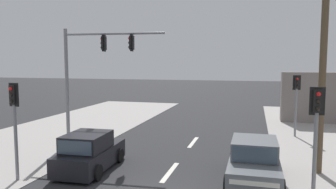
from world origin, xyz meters
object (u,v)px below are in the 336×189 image
(pedestal_signal_far_median, at_px, (296,95))
(hatchback_receding_far, at_px, (90,153))
(utility_pole_midground_right, at_px, (321,32))
(traffic_signal_mast, at_px, (90,65))
(pedestal_signal_right_kerb, at_px, (316,125))
(sedan_oncoming_mid, at_px, (254,163))
(pedestal_signal_left_kerb, at_px, (15,115))

(pedestal_signal_far_median, relative_size, hatchback_receding_far, 0.96)
(utility_pole_midground_right, height_order, pedestal_signal_far_median, utility_pole_midground_right)
(traffic_signal_mast, distance_m, pedestal_signal_right_kerb, 11.15)
(pedestal_signal_far_median, distance_m, sedan_oncoming_mid, 8.57)
(pedestal_signal_left_kerb, bearing_deg, pedestal_signal_far_median, 43.77)
(pedestal_signal_right_kerb, bearing_deg, utility_pole_midground_right, 79.98)
(hatchback_receding_far, xyz_separation_m, sedan_oncoming_mid, (6.33, 0.31, 0.00))
(traffic_signal_mast, distance_m, pedestal_signal_far_median, 11.62)
(pedestal_signal_right_kerb, relative_size, hatchback_receding_far, 0.96)
(traffic_signal_mast, height_order, pedestal_signal_left_kerb, traffic_signal_mast)
(utility_pole_midground_right, bearing_deg, pedestal_signal_right_kerb, -100.02)
(pedestal_signal_right_kerb, distance_m, pedestal_signal_left_kerb, 10.08)
(pedestal_signal_right_kerb, distance_m, sedan_oncoming_mid, 2.82)
(sedan_oncoming_mid, bearing_deg, pedestal_signal_right_kerb, -38.40)
(traffic_signal_mast, height_order, hatchback_receding_far, traffic_signal_mast)
(utility_pole_midground_right, bearing_deg, pedestal_signal_left_kerb, -160.94)
(hatchback_receding_far, bearing_deg, pedestal_signal_left_kerb, -138.59)
(traffic_signal_mast, relative_size, pedestal_signal_right_kerb, 1.69)
(pedestal_signal_right_kerb, height_order, sedan_oncoming_mid, pedestal_signal_right_kerb)
(traffic_signal_mast, xyz_separation_m, hatchback_receding_far, (1.87, -3.65, -3.44))
(hatchback_receding_far, bearing_deg, pedestal_signal_far_median, 44.29)
(pedestal_signal_far_median, bearing_deg, traffic_signal_mast, -155.65)
(hatchback_receding_far, bearing_deg, traffic_signal_mast, 117.13)
(hatchback_receding_far, relative_size, sedan_oncoming_mid, 0.87)
(pedestal_signal_far_median, bearing_deg, pedestal_signal_left_kerb, -136.23)
(traffic_signal_mast, distance_m, sedan_oncoming_mid, 9.50)
(pedestal_signal_right_kerb, relative_size, pedestal_signal_left_kerb, 1.00)
(utility_pole_midground_right, distance_m, pedestal_signal_right_kerb, 4.26)
(sedan_oncoming_mid, bearing_deg, traffic_signal_mast, 157.80)
(pedestal_signal_far_median, xyz_separation_m, hatchback_receding_far, (-8.60, -8.39, -1.71))
(utility_pole_midground_right, relative_size, hatchback_receding_far, 2.72)
(utility_pole_midground_right, relative_size, traffic_signal_mast, 1.68)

